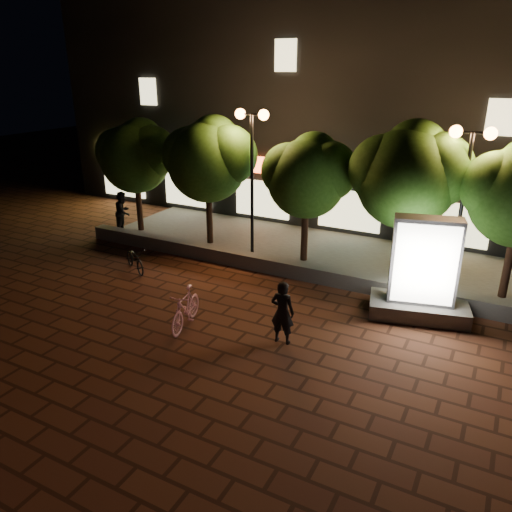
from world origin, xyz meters
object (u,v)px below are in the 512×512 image
Objects in this scene: street_lamp_left at (252,146)px; street_lamp_right at (468,168)px; rider at (282,312)px; pedestrian at (123,212)px; tree_mid at (309,173)px; scooter_pink at (186,308)px; tree_left at (209,157)px; ad_kiosk at (422,278)px; tree_far_left at (137,154)px; tree_right at (410,172)px; scooter_parked at (135,259)px.

street_lamp_left reaches higher than street_lamp_right.
pedestrian is at bearing -30.57° from rider.
scooter_pink is (-1.04, -5.92, -2.68)m from tree_mid.
tree_left reaches higher than ad_kiosk.
scooter_pink is (2.95, -5.92, -2.91)m from tree_left.
tree_far_left is 1.03× the size of tree_mid.
tree_mid is at bearing -102.11° from pedestrian.
tree_right reaches higher than street_lamp_right.
tree_right reaches higher than tree_far_left.
tree_mid reaches higher than pedestrian.
scooter_pink reaches higher than scooter_parked.
tree_mid is 2.66× the size of rider.
scooter_parked is at bearing -161.62° from street_lamp_right.
street_lamp_right is (4.95, -0.26, 0.68)m from tree_mid.
tree_mid is 6.63m from scooter_parked.
ad_kiosk is (11.89, -2.36, -2.13)m from tree_far_left.
street_lamp_left reaches higher than tree_right.
street_lamp_left is at bearing -172.69° from tree_mid.
tree_right is 1.70m from street_lamp_right.
scooter_pink is (1.01, -5.66, -3.49)m from street_lamp_left.
pedestrian is (-12.88, -0.37, -2.95)m from street_lamp_right.
tree_left is 0.94× the size of street_lamp_left.
tree_left is at bearing 172.30° from street_lamp_left.
street_lamp_right is 2.94× the size of rider.
ad_kiosk is at bearing -52.75° from scooter_parked.
street_lamp_right is at bearing 31.15° from scooter_pink.
street_lamp_right is (1.64, -0.26, 0.33)m from tree_right.
street_lamp_right is 13.22m from pedestrian.
street_lamp_left reaches higher than scooter_parked.
tree_left is at bearing 16.08° from scooter_parked.
tree_right is (10.80, 0.00, 0.27)m from tree_far_left.
tree_far_left reaches higher than scooter_pink.
street_lamp_right is (8.95, -0.26, 0.45)m from tree_left.
tree_mid is at bearing 7.31° from street_lamp_left.
pedestrian reaches higher than rider.
street_lamp_left is at bearing -7.70° from tree_left.
ad_kiosk is 9.37m from scooter_parked.
street_lamp_right is at bearing -1.68° from tree_left.
tree_mid is 0.90× the size of street_lamp_right.
pedestrian is at bearing 172.01° from ad_kiosk.
pedestrian is at bearing -124.63° from tree_far_left.
street_lamp_left is 5.62m from scooter_parked.
scooter_pink is 1.06× the size of rider.
tree_left is at bearing -48.00° from rider.
ad_kiosk is at bearing -135.93° from rider.
ad_kiosk is 6.53m from scooter_pink.
tree_left is 3.02× the size of scooter_parked.
tree_mid is 2.59× the size of pedestrian.
tree_left reaches higher than tree_far_left.
pedestrian is at bearing -176.78° from tree_right.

